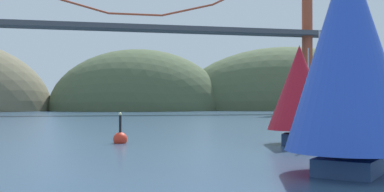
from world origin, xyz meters
TOP-DOWN VIEW (x-y plane):
  - ground_plane at (0.00, 0.00)m, footprint 360.00×360.00m
  - headland_center at (5.00, 135.00)m, footprint 59.20×44.00m
  - headland_right at (60.00, 135.00)m, footprint 84.99×44.00m
  - suspension_bridge at (0.00, 95.00)m, footprint 128.27×6.00m
  - sailboat_crimson_sail at (4.87, 12.60)m, footprint 8.56×7.15m
  - sailboat_blue_spinnaker at (0.67, -0.88)m, footprint 9.68×9.58m
  - sailboat_yellow_sail at (16.19, 32.59)m, footprint 8.61×6.93m
  - channel_buoy at (-8.47, 16.61)m, footprint 1.10×1.10m

SIDE VIEW (x-z plane):
  - ground_plane at x=0.00m, z-range 0.00..0.00m
  - headland_center at x=5.00m, z-range -20.38..20.38m
  - headland_right at x=60.00m, z-range -22.55..22.55m
  - channel_buoy at x=-8.47m, z-range -0.95..1.69m
  - sailboat_crimson_sail at x=4.87m, z-range -0.29..8.30m
  - sailboat_yellow_sail at x=16.19m, z-range -0.43..9.24m
  - sailboat_blue_spinnaker at x=0.67m, z-range 0.09..10.67m
  - suspension_bridge at x=0.00m, z-range -0.50..44.20m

